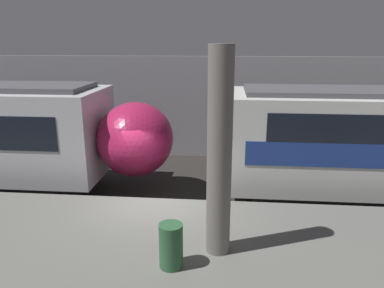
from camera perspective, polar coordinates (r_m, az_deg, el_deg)
ground_plane at (r=10.46m, az=-5.05°, el=-13.07°), size 120.00×120.00×0.00m
platform at (r=8.16m, az=-8.36°, el=-18.31°), size 40.00×4.92×0.97m
station_rear_barrier at (r=16.28m, az=-0.91°, el=5.60°), size 50.00×0.15×4.34m
support_pillar_near at (r=6.95m, az=4.20°, el=-1.63°), size 0.47×0.47×3.99m
trash_bin at (r=7.08m, az=-3.22°, el=-15.21°), size 0.44×0.44×0.85m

